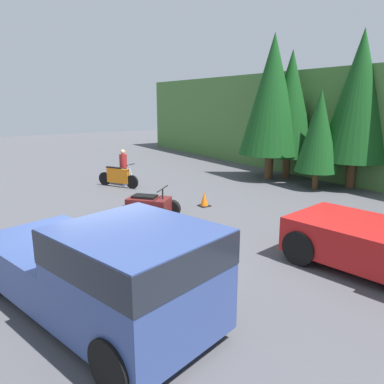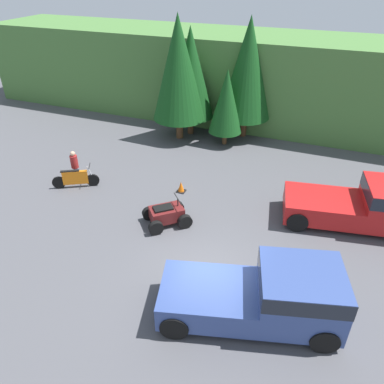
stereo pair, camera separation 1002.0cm
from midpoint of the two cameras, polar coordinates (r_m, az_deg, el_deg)
The scene contains 12 objects.
ground_plane at distance 10.72m, azimuth -16.60°, elevation -9.19°, with size 80.00×80.00×0.00m, color #4C4C51.
hillside_backdrop at distance 23.10m, azimuth 7.57°, elevation 21.83°, with size 44.00×6.00×5.59m.
tree_left at distance 20.74m, azimuth -13.46°, elevation 24.30°, with size 3.20×3.20×7.28m.
tree_mid_left at distance 21.36m, azimuth -10.94°, elevation 23.57°, with size 2.87×2.87×6.53m.
tree_mid_right at distance 19.68m, azimuth -5.08°, elevation 19.78°, with size 1.99×1.99×4.53m.
tree_right at distance 20.60m, azimuth -1.14°, elevation 24.75°, with size 3.13×3.13×7.12m.
pickup_truck_red at distance 12.97m, azimuth 17.23°, elevation 4.09°, with size 6.03×3.20×2.00m.
pickup_truck_second at distance 8.49m, azimuth -8.78°, elevation -11.41°, with size 5.88×3.60×2.00m.
dirt_bike at distance 18.05m, azimuth -31.54°, elevation 6.63°, with size 2.03×1.26×1.15m.
quad_atv at distance 13.58m, azimuth -20.27°, elevation 1.94°, with size 2.28×2.23×1.16m.
rider_person at distance 18.27m, azimuth -31.51°, elevation 8.56°, with size 0.50×0.50×1.74m.
traffic_cone at distance 15.69m, azimuth -15.46°, elevation 6.10°, with size 0.42×0.42×0.55m.
Camera 2 is at (2.94, -9.14, 9.74)m, focal length 35.00 mm.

